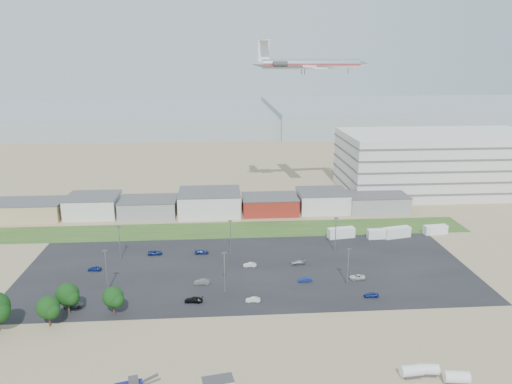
{
  "coord_description": "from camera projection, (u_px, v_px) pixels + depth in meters",
  "views": [
    {
      "loc": [
        -2.17,
        -104.55,
        55.77
      ],
      "look_at": [
        7.35,
        22.0,
        21.1
      ],
      "focal_mm": 35.0,
      "sensor_mm": 36.0,
      "label": 1
    }
  ],
  "objects": [
    {
      "name": "parked_car_2",
      "position": [
        371.0,
        295.0,
        119.24
      ],
      "size": [
        3.52,
        1.47,
        1.19
      ],
      "primitive_type": "imported",
      "rotation": [
        0.0,
        0.0,
        -1.59
      ],
      "color": "navy",
      "rests_on": "ground"
    },
    {
      "name": "lightpole_back_m",
      "position": [
        230.0,
        237.0,
        144.15
      ],
      "size": [
        1.21,
        0.5,
        10.25
      ],
      "primitive_type": null,
      "color": "slate",
      "rests_on": "ground"
    },
    {
      "name": "storage_tank_nw",
      "position": [
        412.0,
        371.0,
        89.47
      ],
      "size": [
        4.29,
        2.44,
        2.47
      ],
      "primitive_type": null,
      "rotation": [
        0.0,
        0.0,
        0.1
      ],
      "color": "silver",
      "rests_on": "ground"
    },
    {
      "name": "lightpole_back_l",
      "position": [
        120.0,
        243.0,
        140.61
      ],
      "size": [
        1.15,
        0.48,
        9.81
      ],
      "primitive_type": null,
      "color": "slate",
      "rests_on": "ground"
    },
    {
      "name": "tree_mid",
      "position": [
        48.0,
        310.0,
        105.56
      ],
      "size": [
        5.19,
        5.19,
        7.79
      ],
      "primitive_type": null,
      "color": "black",
      "rests_on": "ground"
    },
    {
      "name": "lightpole_back_r",
      "position": [
        335.0,
        235.0,
        145.88
      ],
      "size": [
        1.23,
        0.51,
        10.48
      ],
      "primitive_type": null,
      "color": "slate",
      "rests_on": "ground"
    },
    {
      "name": "lightpole_front_l",
      "position": [
        106.0,
        271.0,
        120.99
      ],
      "size": [
        1.26,
        0.52,
        10.71
      ],
      "primitive_type": null,
      "color": "slate",
      "rests_on": "ground"
    },
    {
      "name": "storage_tank_ne",
      "position": [
        428.0,
        369.0,
        89.97
      ],
      "size": [
        4.09,
        2.4,
        2.33
      ],
      "primitive_type": null,
      "rotation": [
        0.0,
        0.0,
        -0.12
      ],
      "color": "silver",
      "rests_on": "ground"
    },
    {
      "name": "parking_garage",
      "position": [
        438.0,
        162.0,
        210.02
      ],
      "size": [
        80.0,
        40.0,
        25.0
      ],
      "primitive_type": "cube",
      "color": "silver",
      "rests_on": "ground"
    },
    {
      "name": "box_trailer_c",
      "position": [
        397.0,
        232.0,
        158.45
      ],
      "size": [
        9.12,
        4.7,
        3.27
      ],
      "primitive_type": null,
      "rotation": [
        0.0,
        0.0,
        0.24
      ],
      "color": "silver",
      "rests_on": "ground"
    },
    {
      "name": "building_row",
      "position": [
        179.0,
        203.0,
        181.43
      ],
      "size": [
        170.0,
        20.0,
        8.0
      ],
      "primitive_type": null,
      "color": "silver",
      "rests_on": "ground"
    },
    {
      "name": "tree_right",
      "position": [
        68.0,
        297.0,
        110.88
      ],
      "size": [
        5.43,
        5.43,
        8.15
      ],
      "primitive_type": null,
      "color": "black",
      "rests_on": "ground"
    },
    {
      "name": "airliner",
      "position": [
        311.0,
        64.0,
        188.68
      ],
      "size": [
        49.49,
        36.33,
        13.72
      ],
      "primitive_type": null,
      "rotation": [
        0.0,
        0.0,
        0.1
      ],
      "color": "silver"
    },
    {
      "name": "parked_car_9",
      "position": [
        155.0,
        253.0,
        144.81
      ],
      "size": [
        4.32,
        2.27,
        1.16
      ],
      "primitive_type": "imported",
      "rotation": [
        0.0,
        0.0,
        1.65
      ],
      "color": "navy",
      "rests_on": "ground"
    },
    {
      "name": "box_trailer_a",
      "position": [
        341.0,
        233.0,
        158.15
      ],
      "size": [
        8.88,
        4.0,
        3.21
      ],
      "primitive_type": null,
      "rotation": [
        0.0,
        0.0,
        0.16
      ],
      "color": "silver",
      "rests_on": "ground"
    },
    {
      "name": "parked_car_7",
      "position": [
        250.0,
        265.0,
        136.46
      ],
      "size": [
        3.56,
        1.3,
        1.17
      ],
      "primitive_type": "imported",
      "rotation": [
        0.0,
        0.0,
        -1.59
      ],
      "color": "silver",
      "rests_on": "ground"
    },
    {
      "name": "parked_car_3",
      "position": [
        194.0,
        300.0,
        116.76
      ],
      "size": [
        4.46,
        2.23,
        1.24
      ],
      "primitive_type": "imported",
      "rotation": [
        0.0,
        0.0,
        -1.69
      ],
      "color": "black",
      "rests_on": "ground"
    },
    {
      "name": "parked_car_0",
      "position": [
        357.0,
        277.0,
        128.96
      ],
      "size": [
        4.12,
        2.02,
        1.13
      ],
      "primitive_type": "imported",
      "rotation": [
        0.0,
        0.0,
        -1.61
      ],
      "color": "silver",
      "rests_on": "ground"
    },
    {
      "name": "parked_car_6",
      "position": [
        202.0,
        252.0,
        145.4
      ],
      "size": [
        4.02,
        1.67,
        1.16
      ],
      "primitive_type": "imported",
      "rotation": [
        0.0,
        0.0,
        1.58
      ],
      "color": "navy",
      "rests_on": "ground"
    },
    {
      "name": "parked_car_12",
      "position": [
        297.0,
        262.0,
        138.02
      ],
      "size": [
        4.13,
        1.9,
        1.17
      ],
      "primitive_type": "imported",
      "rotation": [
        0.0,
        0.0,
        -1.51
      ],
      "color": "#A5A5AA",
      "rests_on": "ground"
    },
    {
      "name": "box_trailer_b",
      "position": [
        380.0,
        234.0,
        157.66
      ],
      "size": [
        7.84,
        2.73,
        2.9
      ],
      "primitive_type": null,
      "rotation": [
        0.0,
        0.0,
        0.04
      ],
      "color": "silver",
      "rests_on": "ground"
    },
    {
      "name": "storage_tank_se",
      "position": [
        457.0,
        377.0,
        87.57
      ],
      "size": [
        4.55,
        2.72,
        2.58
      ],
      "primitive_type": null,
      "rotation": [
        0.0,
        0.0,
        -0.14
      ],
      "color": "silver",
      "rests_on": "ground"
    },
    {
      "name": "ground",
      "position": [
        232.0,
        305.0,
        115.42
      ],
      "size": [
        700.0,
        700.0,
        0.0
      ],
      "primitive_type": "plane",
      "color": "#94825E",
      "rests_on": "ground"
    },
    {
      "name": "lightpole_front_r",
      "position": [
        348.0,
        267.0,
        124.78
      ],
      "size": [
        1.13,
        0.47,
        9.63
      ],
      "primitive_type": null,
      "color": "slate",
      "rests_on": "ground"
    },
    {
      "name": "parking_lot",
      "position": [
        248.0,
        269.0,
        135.02
      ],
      "size": [
        120.0,
        50.0,
        0.01
      ],
      "primitive_type": "cube",
      "color": "black",
      "rests_on": "ground"
    },
    {
      "name": "tree_near",
      "position": [
        113.0,
        299.0,
        110.56
      ],
      "size": [
        4.93,
        4.93,
        7.4
      ],
      "primitive_type": null,
      "color": "black",
      "rests_on": "ground"
    },
    {
      "name": "parked_car_1",
      "position": [
        305.0,
        280.0,
        127.37
      ],
      "size": [
        3.53,
        1.24,
        1.16
      ],
      "primitive_type": "imported",
      "rotation": [
        0.0,
        0.0,
        -1.57
      ],
      "color": "navy",
      "rests_on": "ground"
    },
    {
      "name": "box_trailer_d",
      "position": [
        435.0,
        230.0,
        161.53
      ],
      "size": [
        7.89,
        3.26,
        2.87
      ],
      "primitive_type": null,
      "rotation": [
        0.0,
        0.0,
        0.12
      ],
      "color": "silver",
      "rests_on": "ground"
    },
    {
      "name": "parked_car_4",
      "position": [
        202.0,
        282.0,
        125.99
      ],
      "size": [
        4.03,
        1.66,
        1.3
      ],
      "primitive_type": "imported",
      "rotation": [
        0.0,
        0.0,
        -1.64
      ],
      "color": "#595B5E",
      "rests_on": "ground"
    },
    {
      "name": "lightpole_front_m",
      "position": [
        225.0,
        273.0,
        120.27
      ],
      "size": [
        1.23,
        0.51,
        10.48
      ],
      "primitive_type": null,
      "color": "slate",
      "rests_on": "ground"
    },
    {
      "name": "grass_strip",
      "position": [
        227.0,
        230.0,
        165.44
      ],
      "size": [
        160.0,
        16.0,
        0.02
      ],
      "primitive_type": "cube",
      "color": "#274D1C",
      "rests_on": "ground"
    },
    {
      "name": "parked_car_5",
      "position": [
        94.0,
        268.0,
        133.94
      ],
      "size": [
        3.76,
        1.87,
        1.23
      ],
      "primitive_type": "imported",
      "rotation": [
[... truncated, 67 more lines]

